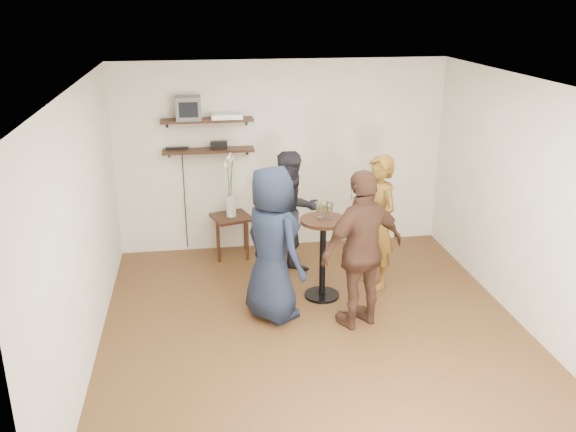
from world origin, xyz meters
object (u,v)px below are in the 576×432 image
Objects in this scene: radio at (219,145)px; person_navy at (272,244)px; crt_monitor at (188,108)px; drinks_table at (323,247)px; dvd_deck at (227,116)px; side_table at (232,223)px; person_brown at (363,250)px; person_plaid at (377,222)px; person_dark at (292,214)px.

person_navy is at bearing -76.54° from radio.
drinks_table is at bearing -46.70° from crt_monitor.
dvd_deck is 1.43m from side_table.
crt_monitor is 1.45× the size of radio.
person_navy is (-0.63, -0.38, 0.23)m from drinks_table.
person_brown reaches higher than side_table.
dvd_deck is 0.41× the size of drinks_table.
drinks_table is 0.76m from person_plaid.
crt_monitor is 3.06m from person_brown.
side_table is at bearing -19.84° from person_navy.
person_brown reaches higher than person_navy.
person_navy reaches higher than side_table.
side_table is 2.07m from person_plaid.
person_plaid is (0.71, 0.21, 0.19)m from drinks_table.
person_dark is (0.72, -0.68, 0.32)m from side_table.
person_brown is at bearing -42.34° from person_plaid.
person_brown is at bearing -60.67° from dvd_deck.
radio is 2.09m from person_navy.
radio is 0.13× the size of person_plaid.
person_brown is (-0.43, -0.90, 0.05)m from person_plaid.
radio is 0.13× the size of person_navy.
radio is 0.22× the size of drinks_table.
radio is 0.14× the size of person_dark.
crt_monitor is 0.33× the size of drinks_table.
side_table is 0.35× the size of person_navy.
person_dark is 0.93× the size of person_brown.
dvd_deck is 0.23× the size of person_brown.
person_plaid reaches higher than side_table.
person_dark is at bearing -133.59° from person_plaid.
crt_monitor is 0.19× the size of person_plaid.
person_navy is at bearing -79.17° from side_table.
person_plaid is at bearing -34.82° from side_table.
drinks_table is 0.57× the size of person_brown.
dvd_deck is 1.57m from person_dark.
person_navy is (-1.34, -0.59, 0.04)m from person_plaid.
person_brown is (0.91, -0.31, 0.00)m from person_navy.
person_dark is at bearing 109.66° from drinks_table.
radio is (-0.12, 0.00, -0.38)m from dvd_deck.
drinks_table is (0.98, -1.55, -1.27)m from dvd_deck.
radio is at bearing 125.80° from side_table.
person_plaid is at bearing -96.91° from person_navy.
dvd_deck is at bearing -145.35° from person_plaid.
radio is 1.40m from person_dark.
drinks_table reaches higher than side_table.
dvd_deck reaches higher than side_table.
person_brown is (1.25, -2.06, 0.39)m from side_table.
person_dark is (1.22, -0.86, -1.21)m from crt_monitor.
dvd_deck is at bearing 110.71° from person_dark.
crt_monitor is 1.62m from side_table.
radio is at bearing 125.20° from drinks_table.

